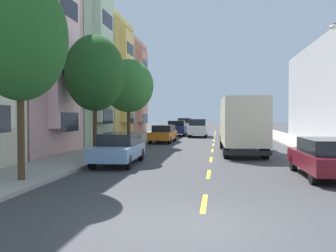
{
  "coord_description": "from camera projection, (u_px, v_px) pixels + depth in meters",
  "views": [
    {
      "loc": [
        0.36,
        -8.08,
        2.39
      ],
      "look_at": [
        -3.17,
        18.36,
        1.59
      ],
      "focal_mm": 40.0,
      "sensor_mm": 36.0,
      "label": 1
    }
  ],
  "objects": [
    {
      "name": "parked_wagon_burgundy",
      "position": [
        325.0,
        157.0,
        14.18
      ],
      "size": [
        1.89,
        4.73,
        1.5
      ],
      "color": "maroon",
      "rests_on": "ground_plane"
    },
    {
      "name": "parked_wagon_orange",
      "position": [
        163.0,
        133.0,
        32.28
      ],
      "size": [
        1.95,
        4.75,
        1.5
      ],
      "color": "orange",
      "rests_on": "ground_plane"
    },
    {
      "name": "parked_wagon_sky",
      "position": [
        119.0,
        148.0,
        18.07
      ],
      "size": [
        1.96,
        4.75,
        1.5
      ],
      "color": "#7A9EC6",
      "rests_on": "ground_plane"
    },
    {
      "name": "sidewalk_left",
      "position": [
        142.0,
        138.0,
        36.81
      ],
      "size": [
        3.2,
        120.0,
        0.14
      ],
      "primitive_type": "cube",
      "color": "#A39E93",
      "rests_on": "ground_plane"
    },
    {
      "name": "ground_plane",
      "position": [
        214.0,
        138.0,
        37.85
      ],
      "size": [
        160.0,
        160.0,
        0.0
      ],
      "primitive_type": "plane",
      "color": "#38383A"
    },
    {
      "name": "delivery_box_truck",
      "position": [
        242.0,
        122.0,
        22.85
      ],
      "size": [
        2.63,
        8.1,
        3.39
      ],
      "color": "beige",
      "rests_on": "ground_plane"
    },
    {
      "name": "street_tree_third",
      "position": [
        129.0,
        86.0,
        28.44
      ],
      "size": [
        3.81,
        3.81,
        6.47
      ],
      "color": "#47331E",
      "rests_on": "sidewalk_left"
    },
    {
      "name": "street_tree_second",
      "position": [
        95.0,
        73.0,
        20.64
      ],
      "size": [
        3.29,
        3.29,
        6.66
      ],
      "color": "#47331E",
      "rests_on": "sidewalk_left"
    },
    {
      "name": "townhouse_fourth_mustard",
      "position": [
        61.0,
        82.0,
        37.48
      ],
      "size": [
        13.91,
        7.36,
        11.7
      ],
      "color": "tan",
      "rests_on": "ground_plane"
    },
    {
      "name": "parked_hatchback_forest",
      "position": [
        254.0,
        129.0,
        42.85
      ],
      "size": [
        1.78,
        4.02,
        1.5
      ],
      "color": "#194C28",
      "rests_on": "ground_plane"
    },
    {
      "name": "lane_centerline_dashes",
      "position": [
        214.0,
        142.0,
        32.4
      ],
      "size": [
        0.14,
        47.2,
        0.01
      ],
      "color": "yellow",
      "rests_on": "ground_plane"
    },
    {
      "name": "street_tree_nearest",
      "position": [
        20.0,
        37.0,
        12.83
      ],
      "size": [
        3.26,
        3.26,
        7.12
      ],
      "color": "#47331E",
      "rests_on": "sidewalk_left"
    },
    {
      "name": "parked_suv_champagne",
      "position": [
        185.0,
        125.0,
        53.99
      ],
      "size": [
        1.99,
        4.82,
        1.93
      ],
      "color": "tan",
      "rests_on": "ground_plane"
    },
    {
      "name": "townhouse_third_sage",
      "position": [
        20.0,
        67.0,
        30.0
      ],
      "size": [
        14.28,
        7.36,
        12.91
      ],
      "color": "#99AD8E",
      "rests_on": "ground_plane"
    },
    {
      "name": "sidewalk_right",
      "position": [
        291.0,
        140.0,
        34.92
      ],
      "size": [
        3.2,
        120.0,
        0.14
      ],
      "primitive_type": "cube",
      "color": "#A39E93",
      "rests_on": "ground_plane"
    },
    {
      "name": "townhouse_fifth_terracotta",
      "position": [
        96.0,
        90.0,
        44.84
      ],
      "size": [
        11.8,
        7.36,
        11.04
      ],
      "color": "#B27560",
      "rests_on": "ground_plane"
    },
    {
      "name": "moving_white_sedan",
      "position": [
        198.0,
        128.0,
        40.52
      ],
      "size": [
        1.95,
        4.8,
        1.93
      ],
      "color": "silver",
      "rests_on": "ground_plane"
    },
    {
      "name": "parked_pickup_navy",
      "position": [
        177.0,
        128.0,
        42.78
      ],
      "size": [
        2.06,
        5.32,
        1.73
      ],
      "color": "navy",
      "rests_on": "ground_plane"
    }
  ]
}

